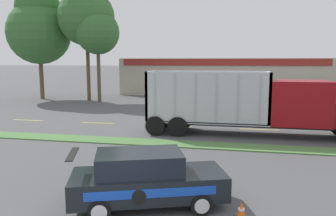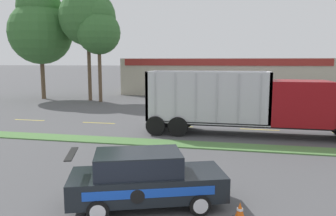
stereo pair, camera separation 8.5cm
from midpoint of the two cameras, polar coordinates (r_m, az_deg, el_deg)
grass_verge at (r=16.93m, az=2.11°, el=-6.29°), size 120.00×1.37×0.06m
centre_line_2 at (r=25.86m, az=-23.21°, el=-1.96°), size 2.40×0.14×0.01m
centre_line_3 at (r=23.22m, az=-12.19°, el=-2.56°), size 2.40×0.14×0.01m
centre_line_4 at (r=21.64m, az=1.04°, el=-3.16°), size 2.40×0.14×0.01m
centre_line_5 at (r=21.34m, az=15.47°, el=-3.62°), size 2.40×0.14×0.01m
dump_truck_lead at (r=19.48m, az=17.48°, el=0.31°), size 12.04×2.77×3.67m
rally_car at (r=9.84m, az=-4.11°, el=-12.15°), size 4.79×3.13×1.68m
traffic_cone at (r=9.38m, az=12.37°, el=-17.22°), size 0.41×0.41×0.53m
store_building_backdrop at (r=45.22m, az=9.53°, el=5.57°), size 25.32×12.10×4.58m
tree_behind_left at (r=35.26m, az=-12.25°, el=13.42°), size 4.48×4.48×10.52m
tree_behind_centre at (r=39.99m, az=-21.64°, el=13.06°), size 6.92×6.92×12.55m
tree_behind_right at (r=36.91m, az=-14.11°, el=15.94°), size 5.94×5.94×13.27m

